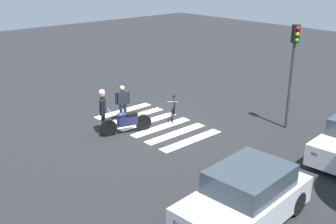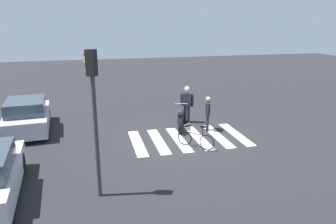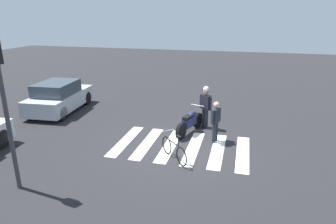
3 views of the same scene
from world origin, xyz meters
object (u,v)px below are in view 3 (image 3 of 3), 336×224
at_px(officer_on_foot, 206,104).
at_px(police_motorcycle, 190,122).
at_px(car_silver_sedan, 59,97).
at_px(leaning_bicycle, 174,150).
at_px(officer_by_motorcycle, 216,119).
at_px(traffic_light_pole, 2,91).

bearing_deg(officer_on_foot, police_motorcycle, 144.47).
relative_size(officer_on_foot, car_silver_sedan, 0.46).
xyz_separation_m(leaning_bicycle, officer_by_motorcycle, (1.85, -1.20, 0.55)).
height_order(officer_by_motorcycle, traffic_light_pole, traffic_light_pole).
bearing_deg(car_silver_sedan, leaning_bicycle, -118.55).
height_order(car_silver_sedan, traffic_light_pole, traffic_light_pole).
bearing_deg(officer_by_motorcycle, leaning_bicycle, 147.18).
bearing_deg(police_motorcycle, officer_by_motorcycle, -119.95).
bearing_deg(officer_on_foot, traffic_light_pole, 143.00).
relative_size(police_motorcycle, officer_by_motorcycle, 1.28).
xyz_separation_m(officer_by_motorcycle, traffic_light_pole, (-4.65, 5.13, 1.95)).
bearing_deg(police_motorcycle, leaning_bicycle, 178.03).
xyz_separation_m(leaning_bicycle, car_silver_sedan, (3.75, 6.89, 0.36)).
bearing_deg(traffic_light_pole, car_silver_sedan, 24.33).
distance_m(leaning_bicycle, car_silver_sedan, 7.86).
bearing_deg(police_motorcycle, traffic_light_pole, 142.80).
height_order(leaning_bicycle, officer_by_motorcycle, officer_by_motorcycle).
relative_size(police_motorcycle, traffic_light_pole, 0.49).
relative_size(officer_by_motorcycle, car_silver_sedan, 0.40).
bearing_deg(traffic_light_pole, police_motorcycle, -37.20).
bearing_deg(car_silver_sedan, traffic_light_pole, -155.67).
height_order(officer_on_foot, traffic_light_pole, traffic_light_pole).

